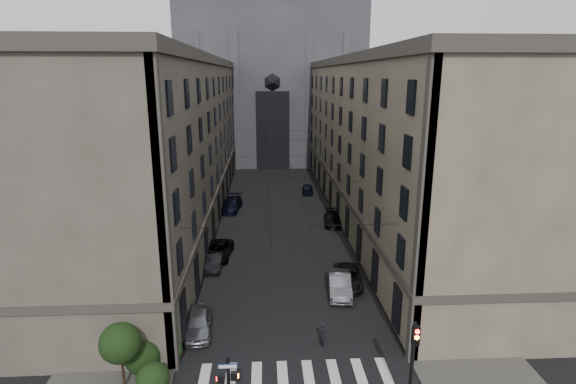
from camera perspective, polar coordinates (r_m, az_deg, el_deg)
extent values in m
cube|color=#383533|center=(56.44, -12.00, -2.94)|extent=(7.00, 80.00, 0.15)
cube|color=#383533|center=(57.05, 9.34, -2.62)|extent=(7.00, 80.00, 0.15)
cube|color=beige|center=(27.90, 1.00, -22.53)|extent=(11.00, 3.20, 0.01)
cube|color=#463E36|center=(55.02, -15.60, 5.94)|extent=(13.00, 60.00, 18.00)
cube|color=#38332D|center=(54.47, -16.30, 15.75)|extent=(13.60, 60.60, 0.90)
cube|color=#38332D|center=(55.91, -15.26, 1.08)|extent=(13.40, 60.30, 0.50)
cube|color=brown|center=(55.82, 12.75, 6.24)|extent=(13.00, 60.00, 18.00)
cube|color=#38332D|center=(55.28, 13.32, 15.91)|extent=(13.60, 60.60, 0.90)
cube|color=#38332D|center=(56.70, 12.48, 1.44)|extent=(13.40, 60.30, 0.50)
cube|color=#2D2D33|center=(92.18, -2.14, 13.54)|extent=(34.00, 22.00, 30.00)
cube|color=#38332D|center=(93.16, -2.24, 23.11)|extent=(35.00, 23.00, 1.20)
cube|color=black|center=(81.71, -1.95, 7.76)|extent=(6.00, 0.30, 14.00)
cube|color=orange|center=(23.37, -6.84, -22.18)|extent=(0.34, 0.24, 0.38)
cube|color=#FF0C07|center=(23.62, -8.54, -22.40)|extent=(0.34, 0.24, 0.38)
cube|color=navy|center=(22.90, -7.67, -21.07)|extent=(0.95, 0.05, 0.24)
cylinder|color=black|center=(24.97, 15.41, -20.79)|extent=(0.20, 0.20, 5.20)
cube|color=black|center=(23.70, 15.92, -17.14)|extent=(0.34, 0.30, 1.00)
cylinder|color=#FF0C07|center=(23.41, 16.11, -16.67)|extent=(0.22, 0.05, 0.22)
cylinder|color=orange|center=(23.58, 16.05, -17.34)|extent=(0.22, 0.05, 0.22)
cylinder|color=black|center=(23.74, 16.00, -18.00)|extent=(0.22, 0.05, 0.22)
sphere|color=black|center=(27.13, -16.81, -21.72)|extent=(1.80, 1.80, 1.80)
sphere|color=black|center=(28.73, -18.01, -19.31)|extent=(2.00, 2.00, 2.00)
sphere|color=black|center=(29.39, -14.66, -18.89)|extent=(1.40, 1.40, 1.40)
cylinder|color=black|center=(27.78, -20.24, -20.32)|extent=(0.16, 0.16, 2.40)
sphere|color=black|center=(26.92, -20.55, -17.51)|extent=(2.20, 2.20, 2.20)
cylinder|color=black|center=(28.77, 0.35, -4.33)|extent=(14.00, 0.03, 0.03)
cylinder|color=black|center=(40.29, -0.67, 1.24)|extent=(14.00, 0.03, 0.03)
cylinder|color=black|center=(53.01, -1.28, 4.52)|extent=(14.00, 0.03, 0.03)
cylinder|color=black|center=(65.84, -1.65, 6.52)|extent=(14.00, 0.03, 0.03)
cylinder|color=black|center=(77.73, -1.89, 7.78)|extent=(14.00, 0.03, 0.03)
cylinder|color=black|center=(54.04, -2.69, 4.27)|extent=(0.03, 60.00, 0.03)
cylinder|color=black|center=(54.12, 0.07, 4.30)|extent=(0.03, 60.00, 0.03)
imported|color=slate|center=(31.97, -11.29, -15.96)|extent=(2.09, 4.42, 1.46)
imported|color=black|center=(41.21, -9.30, -8.69)|extent=(1.51, 3.99, 1.30)
imported|color=black|center=(43.40, -8.86, -7.36)|extent=(2.86, 5.32, 1.42)
imported|color=black|center=(57.83, -7.23, -1.54)|extent=(2.96, 5.82, 1.62)
imported|color=gray|center=(36.49, 6.58, -11.54)|extent=(2.19, 5.02, 1.61)
imported|color=black|center=(38.00, 7.62, -10.65)|extent=(2.90, 5.22, 1.38)
imported|color=black|center=(52.37, 5.68, -3.38)|extent=(2.41, 4.88, 1.36)
imported|color=black|center=(65.56, 2.51, 0.36)|extent=(1.83, 3.92, 1.30)
imported|color=black|center=(30.04, 4.49, -17.60)|extent=(0.47, 0.66, 1.70)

